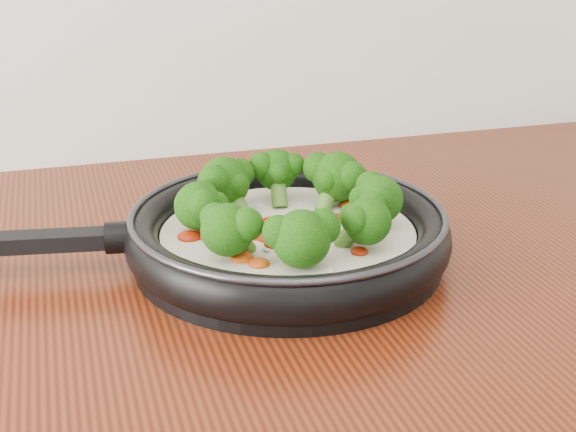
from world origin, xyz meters
name	(u,v)px	position (x,y,z in m)	size (l,w,h in m)	color
skillet	(285,229)	(0.09, 1.10, 0.93)	(0.54, 0.38, 0.09)	black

